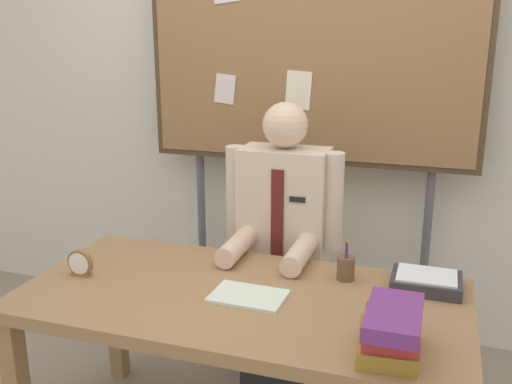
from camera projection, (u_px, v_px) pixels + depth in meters
back_wall at (318, 92)px, 3.13m from camera, size 6.40×0.08×2.70m
desk at (241, 314)px, 2.18m from camera, size 1.67×0.81×0.72m
person at (283, 259)px, 2.71m from camera, size 0.55×0.56×1.37m
bulletin_board at (310, 46)px, 2.87m from camera, size 1.72×0.09×2.24m
book_stack at (391, 330)px, 1.74m from camera, size 0.20×0.29×0.15m
open_notebook at (248, 296)px, 2.13m from camera, size 0.28×0.19×0.01m
desk_clock at (80, 264)px, 2.31m from camera, size 0.11×0.04×0.11m
pen_holder at (346, 268)px, 2.27m from camera, size 0.07×0.07×0.16m
paper_tray at (426, 282)px, 2.20m from camera, size 0.26×0.20×0.06m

